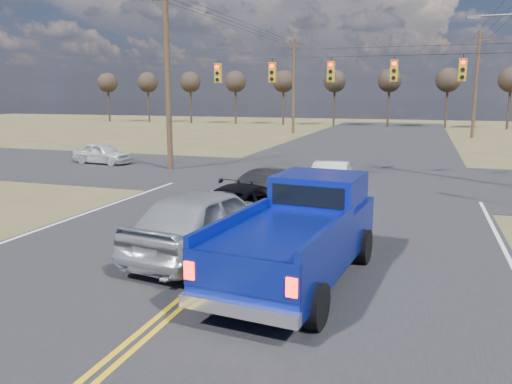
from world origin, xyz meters
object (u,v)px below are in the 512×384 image
(silver_suv, at_px, (207,221))
(cross_car_west, at_px, (102,153))
(black_suv, at_px, (247,205))
(dgrey_car_queue, at_px, (272,188))
(white_car_queue, at_px, (332,176))
(pickup_truck, at_px, (300,234))

(silver_suv, relative_size, cross_car_west, 1.44)
(black_suv, bearing_deg, silver_suv, 98.78)
(dgrey_car_queue, height_order, cross_car_west, dgrey_car_queue)
(white_car_queue, bearing_deg, silver_suv, 77.27)
(silver_suv, distance_m, dgrey_car_queue, 5.93)
(silver_suv, xyz_separation_m, cross_car_west, (-13.29, 14.11, -0.28))
(cross_car_west, bearing_deg, black_suv, -123.55)
(dgrey_car_queue, bearing_deg, cross_car_west, -27.22)
(silver_suv, bearing_deg, black_suv, -82.14)
(dgrey_car_queue, bearing_deg, black_suv, 94.41)
(black_suv, xyz_separation_m, white_car_queue, (1.60, 6.73, -0.01))
(white_car_queue, relative_size, cross_car_west, 1.10)
(pickup_truck, bearing_deg, cross_car_west, 142.37)
(silver_suv, xyz_separation_m, white_car_queue, (1.60, 9.86, -0.24))
(pickup_truck, distance_m, cross_car_west, 22.10)
(black_suv, distance_m, dgrey_car_queue, 2.80)
(black_suv, bearing_deg, pickup_truck, 132.46)
(silver_suv, bearing_deg, white_car_queue, -91.36)
(pickup_truck, xyz_separation_m, silver_suv, (-2.79, 1.05, -0.18))
(dgrey_car_queue, distance_m, cross_car_west, 15.61)
(pickup_truck, bearing_deg, white_car_queue, 101.89)
(cross_car_west, bearing_deg, white_car_queue, -99.92)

